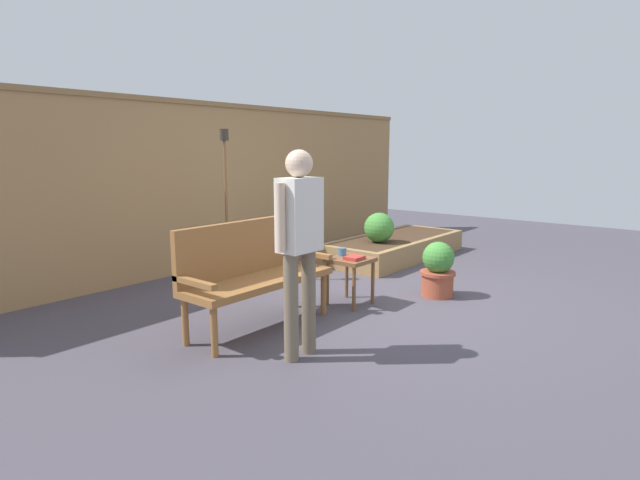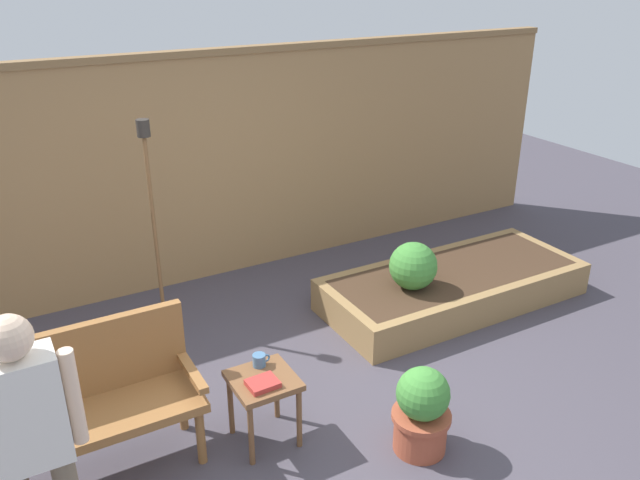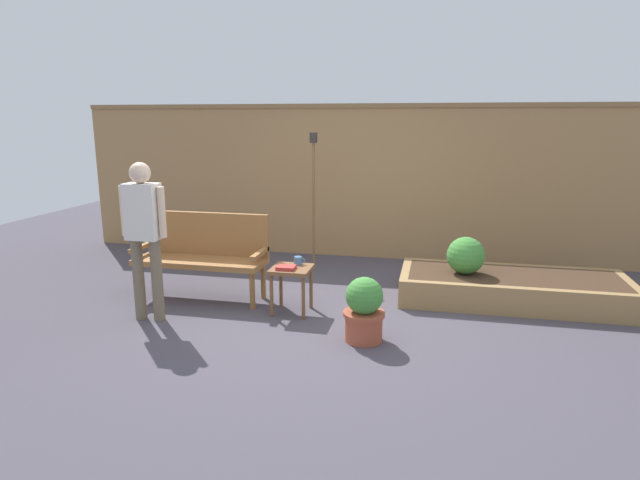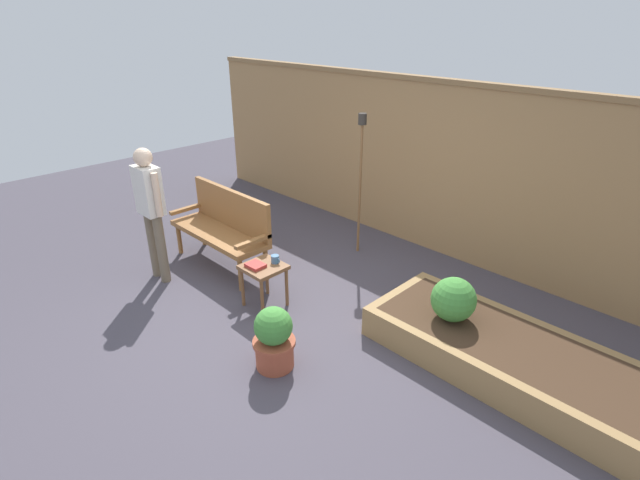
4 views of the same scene
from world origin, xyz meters
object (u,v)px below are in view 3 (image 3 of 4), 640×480
object	(u,v)px
book_on_table	(286,268)
person_by_bench	(144,228)
side_table	(292,275)
cup_on_table	(298,260)
garden_bench	(203,249)
tiki_torch	(314,177)
potted_boxwood	(364,310)
shrub_near_bench	(466,256)

from	to	relation	value
book_on_table	person_by_bench	bearing A→B (deg)	-163.98
side_table	cup_on_table	distance (m)	0.18
garden_bench	side_table	bearing A→B (deg)	-14.37
side_table	tiki_torch	bearing A→B (deg)	95.42
cup_on_table	tiki_torch	xyz separation A→B (m)	(-0.20, 1.55, 0.69)
garden_bench	cup_on_table	world-z (taller)	garden_bench
potted_boxwood	shrub_near_bench	distance (m)	1.64
person_by_bench	side_table	bearing A→B (deg)	20.45
garden_bench	shrub_near_bench	xyz separation A→B (m)	(2.84, 0.51, -0.04)
side_table	tiki_torch	xyz separation A→B (m)	(-0.16, 1.69, 0.82)
garden_bench	potted_boxwood	world-z (taller)	garden_bench
side_table	cup_on_table	bearing A→B (deg)	74.06
garden_bench	side_table	xyz separation A→B (m)	(1.09, -0.28, -0.15)
book_on_table	person_by_bench	distance (m)	1.43
side_table	book_on_table	bearing A→B (deg)	-115.65
cup_on_table	book_on_table	world-z (taller)	cup_on_table
side_table	person_by_bench	distance (m)	1.52
cup_on_table	shrub_near_bench	world-z (taller)	shrub_near_bench
book_on_table	garden_bench	bearing A→B (deg)	159.46
potted_boxwood	person_by_bench	size ratio (longest dim) A/B	0.38
shrub_near_bench	book_on_table	bearing A→B (deg)	-154.32
side_table	tiki_torch	distance (m)	1.88
book_on_table	tiki_torch	size ratio (longest dim) A/B	0.10
garden_bench	potted_boxwood	distance (m)	2.10
cup_on_table	side_table	bearing A→B (deg)	-105.94
garden_bench	potted_boxwood	bearing A→B (deg)	-23.64
cup_on_table	shrub_near_bench	xyz separation A→B (m)	(1.71, 0.65, -0.02)
side_table	shrub_near_bench	xyz separation A→B (m)	(1.75, 0.78, 0.11)
cup_on_table	shrub_near_bench	size ratio (longest dim) A/B	0.29
shrub_near_bench	cup_on_table	bearing A→B (deg)	-159.10
garden_bench	shrub_near_bench	size ratio (longest dim) A/B	3.53
shrub_near_bench	garden_bench	bearing A→B (deg)	-169.90
side_table	shrub_near_bench	bearing A→B (deg)	24.15
book_on_table	shrub_near_bench	size ratio (longest dim) A/B	0.45
book_on_table	shrub_near_bench	world-z (taller)	shrub_near_bench
tiki_torch	person_by_bench	distance (m)	2.49
shrub_near_bench	person_by_bench	bearing A→B (deg)	-157.42
garden_bench	person_by_bench	xyz separation A→B (m)	(-0.24, -0.77, 0.39)
person_by_bench	shrub_near_bench	bearing A→B (deg)	22.58
tiki_torch	book_on_table	bearing A→B (deg)	-85.96
garden_bench	shrub_near_bench	bearing A→B (deg)	10.10
garden_bench	book_on_table	size ratio (longest dim) A/B	7.77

